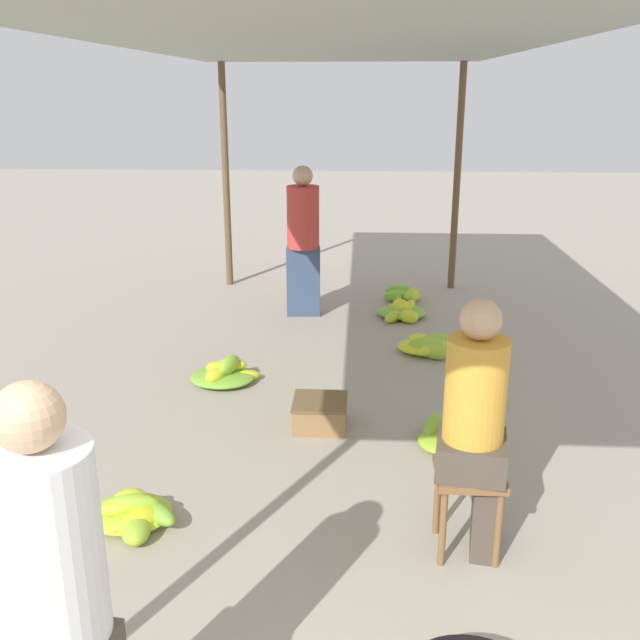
% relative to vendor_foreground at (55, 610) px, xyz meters
% --- Properties ---
extents(canopy_post_back_left, '(0.08, 0.08, 2.58)m').
position_rel_vendor_foreground_xyz_m(canopy_post_back_left, '(-0.70, 6.68, 0.49)').
color(canopy_post_back_left, brown).
rests_on(canopy_post_back_left, ground).
extents(canopy_post_back_right, '(0.08, 0.08, 2.58)m').
position_rel_vendor_foreground_xyz_m(canopy_post_back_right, '(2.00, 6.68, 0.49)').
color(canopy_post_back_right, brown).
rests_on(canopy_post_back_right, ground).
extents(canopy_tarp, '(3.09, 7.37, 0.04)m').
position_rel_vendor_foreground_xyz_m(canopy_tarp, '(0.65, 3.19, 1.80)').
color(canopy_tarp, '#9EA399').
rests_on(canopy_tarp, canopy_post_front_left).
extents(vendor_foreground, '(0.36, 0.36, 1.54)m').
position_rel_vendor_foreground_xyz_m(vendor_foreground, '(0.00, 0.00, 0.00)').
color(vendor_foreground, '#4C4238').
rests_on(vendor_foreground, ground).
extents(stool, '(0.34, 0.34, 0.46)m').
position_rel_vendor_foreground_xyz_m(stool, '(1.47, 1.50, -0.43)').
color(stool, brown).
rests_on(stool, ground).
extents(vendor_seated, '(0.39, 0.39, 1.36)m').
position_rel_vendor_foreground_xyz_m(vendor_seated, '(1.49, 1.50, -0.08)').
color(vendor_seated, '#4C4238').
rests_on(vendor_seated, ground).
extents(banana_pile_left_0, '(0.55, 0.51, 0.20)m').
position_rel_vendor_foreground_xyz_m(banana_pile_left_0, '(-0.32, 1.59, -0.73)').
color(banana_pile_left_0, '#7CB636').
rests_on(banana_pile_left_0, ground).
extents(banana_pile_left_2, '(0.58, 0.46, 0.23)m').
position_rel_vendor_foreground_xyz_m(banana_pile_left_2, '(-0.19, 3.61, -0.72)').
color(banana_pile_left_2, '#CBD528').
rests_on(banana_pile_left_2, ground).
extents(banana_pile_right_0, '(0.51, 0.50, 0.17)m').
position_rel_vendor_foreground_xyz_m(banana_pile_right_0, '(1.52, 4.40, -0.73)').
color(banana_pile_right_0, '#A5C62F').
rests_on(banana_pile_right_0, ground).
extents(banana_pile_right_1, '(0.50, 0.57, 0.17)m').
position_rel_vendor_foreground_xyz_m(banana_pile_right_1, '(1.36, 5.46, -0.73)').
color(banana_pile_right_1, '#C5D329').
rests_on(banana_pile_right_1, ground).
extents(banana_pile_right_2, '(0.49, 0.58, 0.21)m').
position_rel_vendor_foreground_xyz_m(banana_pile_right_2, '(1.53, 2.61, -0.73)').
color(banana_pile_right_2, '#9AC231').
rests_on(banana_pile_right_2, ground).
extents(banana_pile_right_3, '(0.47, 0.43, 0.17)m').
position_rel_vendor_foreground_xyz_m(banana_pile_right_3, '(1.39, 6.08, -0.73)').
color(banana_pile_right_3, '#C0D12A').
rests_on(banana_pile_right_3, ground).
extents(crate_near, '(0.38, 0.38, 0.20)m').
position_rel_vendor_foreground_xyz_m(crate_near, '(0.63, 2.88, -0.70)').
color(crate_near, olive).
rests_on(crate_near, ground).
extents(shopper_walking_mid, '(0.36, 0.35, 1.56)m').
position_rel_vendor_foreground_xyz_m(shopper_walking_mid, '(0.31, 5.51, 0.01)').
color(shopper_walking_mid, '#384766').
rests_on(shopper_walking_mid, ground).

